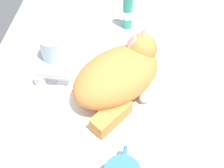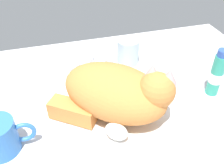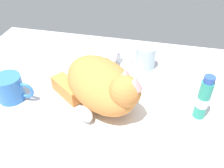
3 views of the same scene
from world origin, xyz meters
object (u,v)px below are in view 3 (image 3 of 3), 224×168
(toothpaste_bottle, at_px, (203,98))
(rinse_cup, at_px, (145,57))
(cat, at_px, (102,85))
(coffee_mug, at_px, (10,88))
(soap_bar, at_px, (92,55))
(faucet, at_px, (115,58))

(toothpaste_bottle, bearing_deg, rinse_cup, 130.48)
(cat, xyz_separation_m, toothpaste_bottle, (0.29, 0.01, -0.01))
(coffee_mug, distance_m, soap_bar, 0.32)
(toothpaste_bottle, bearing_deg, cat, -177.44)
(coffee_mug, bearing_deg, soap_bar, 55.39)
(soap_bar, bearing_deg, rinse_cup, 0.32)
(faucet, distance_m, toothpaste_bottle, 0.36)
(coffee_mug, xyz_separation_m, rinse_cup, (0.38, 0.27, 0.00))
(cat, height_order, soap_bar, cat)
(faucet, relative_size, soap_bar, 1.88)
(faucet, xyz_separation_m, cat, (0.01, -0.22, 0.05))
(cat, height_order, coffee_mug, cat)
(rinse_cup, height_order, soap_bar, rinse_cup)
(faucet, xyz_separation_m, soap_bar, (-0.09, 0.00, -0.00))
(faucet, xyz_separation_m, toothpaste_bottle, (0.29, -0.21, 0.04))
(coffee_mug, xyz_separation_m, soap_bar, (0.18, 0.26, -0.02))
(coffee_mug, bearing_deg, cat, 7.99)
(rinse_cup, xyz_separation_m, toothpaste_bottle, (0.18, -0.21, 0.02))
(cat, relative_size, toothpaste_bottle, 2.31)
(faucet, xyz_separation_m, coffee_mug, (-0.27, -0.26, 0.01))
(toothpaste_bottle, bearing_deg, faucet, 144.23)
(coffee_mug, bearing_deg, toothpaste_bottle, 5.26)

